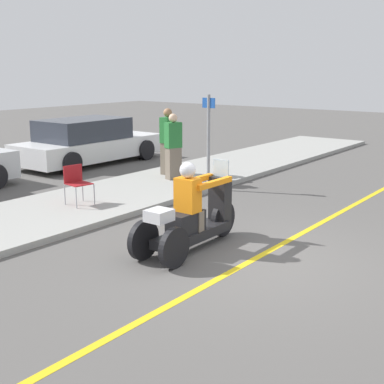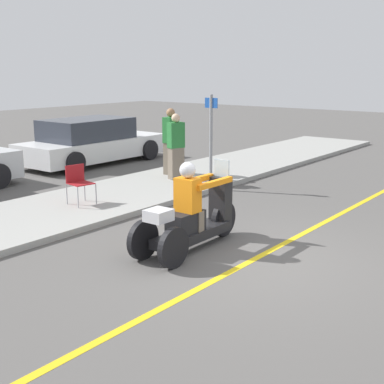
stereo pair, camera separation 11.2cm
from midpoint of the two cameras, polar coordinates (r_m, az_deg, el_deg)
ground_plane at (r=8.49m, az=6.92°, el=-7.20°), size 60.00×60.00×0.00m
lane_stripe at (r=8.34m, az=6.29°, el=-7.53°), size 24.00×0.12×0.01m
sidewalk_strip at (r=11.40m, az=-13.29°, el=-1.85°), size 28.00×2.80×0.12m
motorcycle_trike at (r=8.75m, az=0.35°, el=-2.81°), size 2.39×0.72×1.48m
spectator_by_tree at (r=14.44m, az=-2.04°, el=5.29°), size 0.43×0.27×1.77m
spectator_mid_group at (r=13.76m, az=-1.49°, el=4.74°), size 0.46×0.36×1.69m
folding_chair_curbside at (r=11.50m, az=-11.76°, el=1.24°), size 0.53×0.53×0.82m
parked_car_lot_right at (r=17.06m, az=-10.50°, el=5.26°), size 4.81×2.11×1.42m
street_sign at (r=12.99m, az=2.28°, el=5.95°), size 0.08×0.36×2.20m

